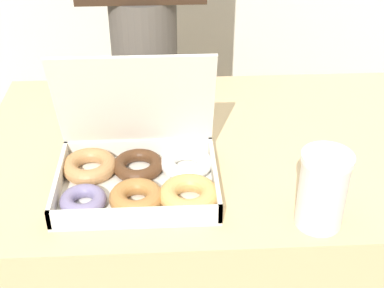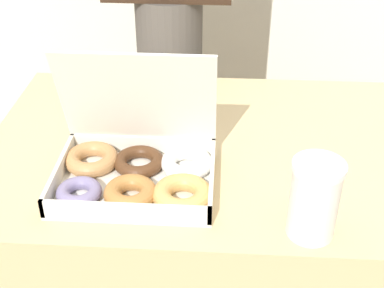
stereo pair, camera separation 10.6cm
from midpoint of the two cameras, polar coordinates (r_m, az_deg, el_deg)
The scene contains 3 objects.
table at distance 1.43m, azimuth 7.23°, elevation -12.62°, with size 1.17×0.68×0.73m.
donut_box at distance 1.05m, azimuth -2.88°, elevation -2.56°, with size 0.33×0.25×0.26m.
coffee_cup at distance 0.95m, azimuth 16.08°, elevation -5.77°, with size 0.09×0.09×0.15m.
Camera 2 is at (-0.06, -1.00, 1.38)m, focal length 50.00 mm.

